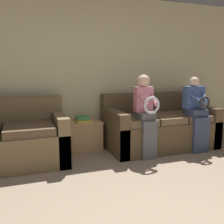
{
  "coord_description": "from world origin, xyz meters",
  "views": [
    {
      "loc": [
        -0.99,
        -1.33,
        1.31
      ],
      "look_at": [
        0.09,
        1.71,
        0.76
      ],
      "focal_mm": 40.0,
      "sensor_mm": 36.0,
      "label": 1
    }
  ],
  "objects": [
    {
      "name": "couch_side",
      "position": [
        -1.29,
        2.31,
        0.33
      ],
      "size": [
        1.7,
        0.9,
        0.91
      ],
      "color": "brown",
      "rests_on": "ground_plane"
    },
    {
      "name": "couch_main",
      "position": [
        1.18,
        2.35,
        0.33
      ],
      "size": [
        1.83,
        0.95,
        0.9
      ],
      "color": "brown",
      "rests_on": "ground_plane"
    },
    {
      "name": "wall_back",
      "position": [
        0.0,
        2.89,
        1.27
      ],
      "size": [
        7.22,
        0.06,
        2.55
      ],
      "color": "beige",
      "rests_on": "ground_plane"
    },
    {
      "name": "child_left_seated",
      "position": [
        0.72,
        1.96,
        0.7
      ],
      "size": [
        0.27,
        0.38,
        1.24
      ],
      "color": "#56565B",
      "rests_on": "ground_plane"
    },
    {
      "name": "book_stack",
      "position": [
        -0.09,
        2.63,
        0.51
      ],
      "size": [
        0.25,
        0.3,
        0.09
      ],
      "color": "gold",
      "rests_on": "side_shelf"
    },
    {
      "name": "child_right_seated",
      "position": [
        1.63,
        1.96,
        0.65
      ],
      "size": [
        0.35,
        0.37,
        1.2
      ],
      "color": "#384260",
      "rests_on": "ground_plane"
    },
    {
      "name": "side_shelf",
      "position": [
        -0.1,
        2.62,
        0.24
      ],
      "size": [
        0.6,
        0.43,
        0.47
      ],
      "color": "tan",
      "rests_on": "ground_plane"
    }
  ]
}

